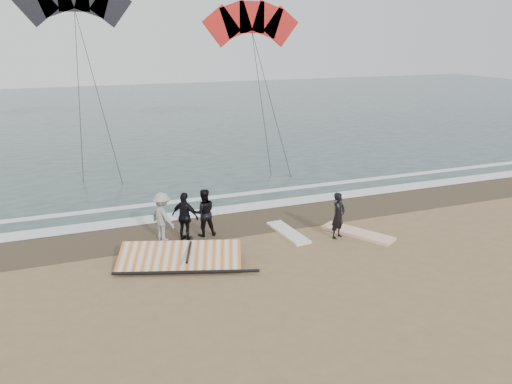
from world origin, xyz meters
TOP-DOWN VIEW (x-y plane):
  - ground at (0.00, 0.00)m, footprint 120.00×120.00m
  - sea at (0.00, 33.00)m, footprint 120.00×54.00m
  - wet_sand at (0.00, 4.50)m, footprint 120.00×2.80m
  - foam_near at (0.00, 5.90)m, footprint 120.00×0.90m
  - foam_far at (0.00, 7.60)m, footprint 120.00×0.45m
  - man_main at (2.55, 1.90)m, footprint 0.69×0.60m
  - board_white at (3.34, 1.87)m, footprint 1.90×2.57m
  - board_cream at (1.11, 2.80)m, footprint 0.77×2.25m
  - trio_cluster at (-2.42, 3.71)m, footprint 2.34×1.41m
  - sail_rig at (-3.03, 1.88)m, footprint 4.06×2.78m
  - kite_red at (6.32, 20.31)m, footprint 7.46×5.68m
  - kite_dark at (-4.50, 22.27)m, footprint 7.85×5.77m

SIDE VIEW (x-z plane):
  - ground at x=0.00m, z-range 0.00..0.00m
  - wet_sand at x=0.00m, z-range 0.00..0.01m
  - sea at x=0.00m, z-range 0.00..0.02m
  - foam_near at x=0.00m, z-range 0.02..0.03m
  - foam_far at x=0.00m, z-range 0.02..0.03m
  - board_cream at x=1.11m, z-range 0.00..0.09m
  - board_white at x=3.34m, z-range 0.00..0.10m
  - sail_rig at x=-3.03m, z-range -0.05..0.44m
  - man_main at x=2.55m, z-range 0.00..1.60m
  - trio_cluster at x=-2.42m, z-range -0.01..1.68m
  - kite_red at x=6.32m, z-range 0.54..13.79m
  - kite_dark at x=-4.50m, z-range 1.41..15.36m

